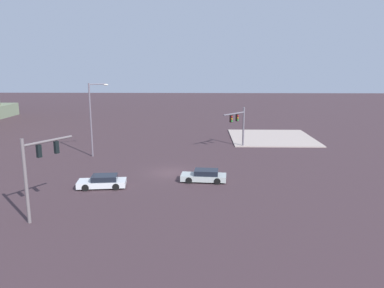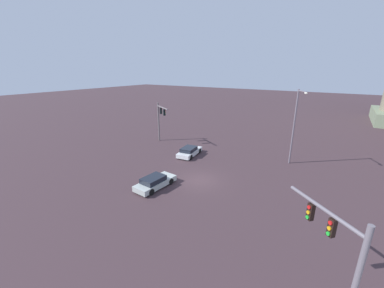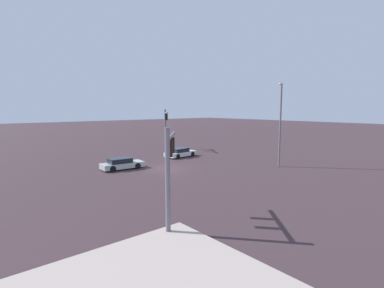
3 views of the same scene
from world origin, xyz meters
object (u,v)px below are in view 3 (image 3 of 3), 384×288
traffic_signal_near_corner (166,123)px  sedan_car_waiting_far (180,153)px  traffic_signal_opposite_side (169,161)px  streetlamp_curved_arm (280,120)px  sedan_car_approaching (122,164)px

traffic_signal_near_corner → sedan_car_waiting_far: bearing=9.6°
sedan_car_waiting_far → traffic_signal_opposite_side: bearing=-136.0°
traffic_signal_opposite_side → streetlamp_curved_arm: size_ratio=0.61×
sedan_car_approaching → sedan_car_waiting_far: bearing=17.0°
traffic_signal_opposite_side → streetlamp_curved_arm: streetlamp_curved_arm is taller
traffic_signal_near_corner → traffic_signal_opposite_side: 30.61m
traffic_signal_near_corner → traffic_signal_opposite_side: size_ratio=1.13×
streetlamp_curved_arm → sedan_car_waiting_far: size_ratio=1.98×
sedan_car_approaching → sedan_car_waiting_far: same height
sedan_car_approaching → traffic_signal_opposite_side: bearing=-103.0°
traffic_signal_near_corner → streetlamp_curved_arm: bearing=34.8°
traffic_signal_near_corner → sedan_car_waiting_far: 8.69m
streetlamp_curved_arm → sedan_car_waiting_far: bearing=-100.5°
traffic_signal_near_corner → streetlamp_curved_arm: streetlamp_curved_arm is taller
sedan_car_approaching → sedan_car_waiting_far: size_ratio=0.99×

